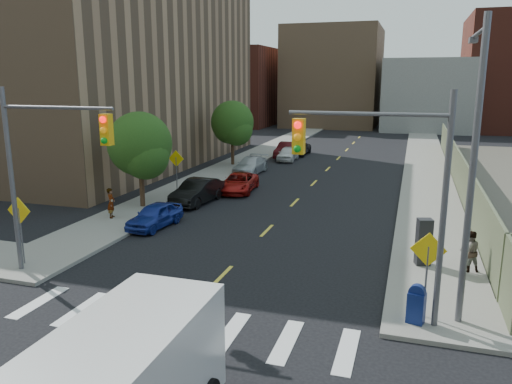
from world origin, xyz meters
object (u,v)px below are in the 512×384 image
Objects in this scene: pedestrian_west at (111,203)px; pedestrian_east at (470,251)px; payphone at (424,242)px; parked_car_blue at (155,215)px; parked_car_white at (288,154)px; parked_car_maroon at (287,150)px; parked_car_grey at (297,149)px; parked_car_black at (197,191)px; mailbox at (416,304)px; parked_car_red at (239,183)px; parked_car_silver at (250,165)px.

pedestrian_east is (17.15, -2.44, 0.00)m from pedestrian_west.
parked_car_blue is at bearing 155.57° from payphone.
parked_car_blue is 2.84m from pedestrian_west.
payphone is at bearing -66.20° from parked_car_white.
parked_car_maroon is 28.29m from payphone.
parked_car_white reaches higher than parked_car_grey.
parked_car_black reaches higher than parked_car_blue.
pedestrian_east is at bearing -63.28° from parked_car_white.
pedestrian_west reaches higher than parked_car_white.
mailbox is 16.92m from pedestrian_west.
pedestrian_east is (13.06, -24.31, 0.29)m from parked_car_white.
payphone is (11.41, -10.65, 0.47)m from parked_car_red.
pedestrian_west is at bearing 169.23° from mailbox.
parked_car_white is 26.67m from payphone.
parked_car_silver is at bearing -95.74° from parked_car_grey.
pedestrian_west reaches higher than parked_car_black.
pedestrian_east is at bearing -45.58° from parked_car_red.
payphone is (12.71, -6.96, 0.35)m from parked_car_black.
pedestrian_west reaches higher than parked_car_silver.
parked_car_blue is at bearing 165.97° from mailbox.
payphone is at bearing -2.05° from parked_car_blue.
pedestrian_west is (-15.25, 7.33, 0.20)m from mailbox.
pedestrian_west reaches higher than parked_car_blue.
parked_car_red is 0.98× the size of parked_car_silver.
parked_car_red is at bearing -45.34° from pedestrian_west.
pedestrian_east reaches higher than parked_car_grey.
mailbox is (12.46, -22.23, 0.09)m from parked_car_silver.
parked_car_silver is at bearing -72.91° from pedestrian_east.
mailbox is 0.65× the size of payphone.
payphone is (11.87, -25.67, 0.34)m from parked_car_maroon.
parked_car_white is 3.15× the size of mailbox.
parked_car_blue is 0.80× the size of parked_car_silver.
parked_car_silver is 7.08m from parked_car_white.
parked_car_grey is at bearing 84.78° from parked_car_silver.
payphone is (11.41, -27.66, 0.46)m from parked_car_grey.
parked_car_black is 17.34m from mailbox.
parked_car_maroon reaches higher than parked_car_grey.
payphone is at bearing -66.29° from parked_car_grey.
parked_car_silver is 2.40× the size of payphone.
parked_car_silver is (0.00, 10.18, -0.08)m from parked_car_black.
pedestrian_east reaches higher than parked_car_blue.
parked_car_blue is at bearing -118.48° from pedestrian_west.
parked_car_silver is at bearing 134.16° from mailbox.
parked_car_red is 0.99× the size of parked_car_maroon.
payphone is (0.24, 5.10, 0.34)m from mailbox.
payphone is 1.17× the size of pedestrian_west.
parked_car_blue is 5.17m from parked_car_black.
pedestrian_east is (1.90, 4.88, 0.20)m from mailbox.
parked_car_grey is (0.47, 1.99, -0.11)m from parked_car_maroon.
parked_car_white is at bearing 125.81° from mailbox.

